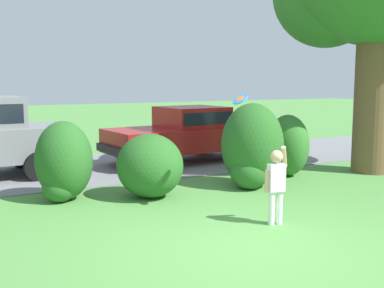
# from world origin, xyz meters

# --- Properties ---
(ground_plane) EXTENTS (80.00, 80.00, 0.00)m
(ground_plane) POSITION_xyz_m (0.00, 0.00, 0.00)
(ground_plane) COLOR #518E42
(driveway_strip) EXTENTS (28.00, 4.40, 0.02)m
(driveway_strip) POSITION_xyz_m (0.00, 6.93, 0.01)
(driveway_strip) COLOR slate
(driveway_strip) RESTS_ON ground
(shrub_centre_left) EXTENTS (1.09, 1.27, 1.53)m
(shrub_centre_left) POSITION_xyz_m (-1.70, 4.00, 0.72)
(shrub_centre_left) COLOR #286023
(shrub_centre_left) RESTS_ON ground
(shrub_centre) EXTENTS (1.30, 1.39, 1.27)m
(shrub_centre) POSITION_xyz_m (-0.14, 3.41, 0.63)
(shrub_centre) COLOR #286023
(shrub_centre) RESTS_ON ground
(shrub_centre_right) EXTENTS (1.31, 1.43, 1.82)m
(shrub_centre_right) POSITION_xyz_m (2.17, 3.26, 0.84)
(shrub_centre_right) COLOR #286023
(shrub_centre_right) RESTS_ON ground
(shrub_far_end) EXTENTS (0.96, 1.13, 1.48)m
(shrub_far_end) POSITION_xyz_m (3.63, 3.86, 0.74)
(shrub_far_end) COLOR #33702B
(shrub_far_end) RESTS_ON ground
(parked_sedan) EXTENTS (4.55, 2.40, 1.56)m
(parked_sedan) POSITION_xyz_m (2.31, 6.72, 0.85)
(parked_sedan) COLOR maroon
(parked_sedan) RESTS_ON ground
(child_thrower) EXTENTS (0.47, 0.23, 1.29)m
(child_thrower) POSITION_xyz_m (0.94, 0.79, 0.72)
(child_thrower) COLOR white
(child_thrower) RESTS_ON ground
(frisbee) EXTENTS (0.26, 0.28, 0.19)m
(frisbee) POSITION_xyz_m (0.77, 1.60, 1.99)
(frisbee) COLOR #337FDB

